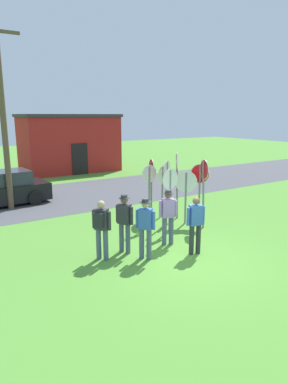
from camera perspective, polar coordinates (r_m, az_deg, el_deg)
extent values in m
plane|color=#518E33|center=(9.73, 7.29, -11.06)|extent=(80.00, 80.00, 0.00)
cube|color=#4C4C51|center=(17.26, -12.15, -0.58)|extent=(60.00, 6.40, 0.01)
cube|color=#B2231E|center=(24.81, -12.52, 7.87)|extent=(6.44, 3.73, 3.81)
cube|color=#383333|center=(24.73, -12.75, 12.49)|extent=(6.64, 3.93, 0.20)
cube|color=black|center=(23.15, -10.79, 5.48)|extent=(1.10, 0.08, 2.10)
cylinder|color=brown|center=(15.10, -22.70, 11.59)|extent=(0.24, 0.24, 7.70)
cube|color=#2D333D|center=(16.21, -22.81, 2.19)|extent=(2.35, 1.70, 0.60)
cylinder|color=black|center=(15.84, -17.93, -0.95)|extent=(0.66, 0.27, 0.64)
cylinder|color=black|center=(17.51, -19.89, 0.19)|extent=(0.66, 0.27, 0.64)
cylinder|color=slate|center=(12.59, 9.34, -0.41)|extent=(0.10, 0.10, 2.15)
cylinder|color=white|center=(12.44, 9.47, 3.07)|extent=(0.37, 0.63, 0.72)
cylinder|color=red|center=(12.43, 9.45, 3.06)|extent=(0.34, 0.58, 0.67)
cylinder|color=slate|center=(12.01, 9.99, -0.50)|extent=(0.17, 0.12, 2.39)
cylinder|color=white|center=(11.83, 10.16, 3.76)|extent=(0.27, 0.67, 0.70)
cylinder|color=red|center=(11.83, 10.12, 3.76)|extent=(0.25, 0.62, 0.65)
cylinder|color=slate|center=(11.49, 4.38, -1.59)|extent=(0.08, 0.08, 2.14)
cylinder|color=white|center=(11.33, 4.45, 2.19)|extent=(0.70, 0.12, 0.71)
cylinder|color=red|center=(11.33, 4.41, 2.20)|extent=(0.65, 0.12, 0.66)
cylinder|color=slate|center=(12.84, 1.25, 0.28)|extent=(0.09, 0.09, 2.27)
cylinder|color=white|center=(12.69, 1.27, 3.66)|extent=(0.33, 0.82, 0.88)
cylinder|color=red|center=(12.69, 1.22, 3.66)|extent=(0.31, 0.76, 0.81)
cylinder|color=slate|center=(12.99, 5.59, 0.92)|extent=(0.14, 0.14, 2.51)
cylinder|color=white|center=(12.82, 5.69, 5.30)|extent=(0.45, 0.46, 0.61)
cylinder|color=red|center=(12.82, 5.64, 5.30)|extent=(0.42, 0.43, 0.57)
cylinder|color=slate|center=(11.96, 0.89, -0.85)|extent=(0.08, 0.08, 2.19)
cylinder|color=white|center=(11.78, 0.90, 3.12)|extent=(0.61, 0.06, 0.61)
cylinder|color=red|center=(11.79, 0.87, 3.13)|extent=(0.57, 0.06, 0.57)
cylinder|color=slate|center=(12.42, 7.05, -1.09)|extent=(0.10, 0.10, 1.91)
cylinder|color=white|center=(12.28, 7.13, 1.72)|extent=(0.64, 0.51, 0.80)
cylinder|color=red|center=(12.29, 7.12, 1.73)|extent=(0.59, 0.47, 0.74)
cylinder|color=slate|center=(12.13, 3.83, -0.37)|extent=(0.10, 0.10, 2.32)
cylinder|color=white|center=(11.97, 3.89, 3.60)|extent=(0.61, 0.43, 0.74)
cylinder|color=red|center=(11.97, 3.85, 3.60)|extent=(0.57, 0.40, 0.69)
cylinder|color=slate|center=(13.21, 3.11, 0.00)|extent=(0.09, 0.09, 1.98)
cylinder|color=white|center=(13.08, 3.15, 2.92)|extent=(0.67, 0.34, 0.74)
cylinder|color=red|center=(13.08, 3.11, 2.93)|extent=(0.62, 0.32, 0.68)
cylinder|color=#4C5670|center=(9.50, -0.40, -8.67)|extent=(0.14, 0.14, 0.88)
cylinder|color=#4C5670|center=(9.43, 0.86, -8.85)|extent=(0.14, 0.14, 0.88)
cube|color=#3860B7|center=(9.22, 0.23, -4.54)|extent=(0.39, 0.42, 0.58)
cylinder|color=#3860B7|center=(9.31, -1.15, -4.49)|extent=(0.09, 0.09, 0.52)
cylinder|color=#3860B7|center=(9.14, 1.63, -4.83)|extent=(0.09, 0.09, 0.52)
sphere|color=tan|center=(9.10, 0.23, -2.05)|extent=(0.21, 0.21, 0.21)
cylinder|color=#333338|center=(9.09, 0.23, -1.70)|extent=(0.31, 0.31, 0.02)
cylinder|color=#333338|center=(9.08, 0.23, -1.39)|extent=(0.19, 0.19, 0.09)
cylinder|color=#4C5670|center=(10.48, 3.45, -6.61)|extent=(0.14, 0.14, 0.88)
cylinder|color=#4C5670|center=(10.53, 4.62, -6.53)|extent=(0.14, 0.14, 0.88)
cube|color=#9E7AB2|center=(10.28, 4.10, -2.73)|extent=(0.42, 0.34, 0.58)
cylinder|color=#9E7AB2|center=(10.23, 2.80, -2.91)|extent=(0.09, 0.09, 0.52)
cylinder|color=#9E7AB2|center=(10.35, 5.39, -2.76)|extent=(0.09, 0.09, 0.52)
sphere|color=brown|center=(10.18, 4.14, -0.48)|extent=(0.21, 0.21, 0.21)
cylinder|color=#333338|center=(10.17, 4.14, -0.16)|extent=(0.31, 0.31, 0.02)
cylinder|color=#333338|center=(10.16, 4.15, 0.11)|extent=(0.19, 0.19, 0.09)
cylinder|color=#4C5670|center=(9.55, -7.67, -8.69)|extent=(0.14, 0.14, 0.88)
cylinder|color=#4C5670|center=(9.45, -6.48, -8.89)|extent=(0.14, 0.14, 0.88)
cube|color=#333338|center=(9.25, -7.20, -4.58)|extent=(0.39, 0.42, 0.58)
cylinder|color=#333338|center=(9.37, -8.50, -4.53)|extent=(0.09, 0.09, 0.52)
cylinder|color=#333338|center=(9.15, -5.87, -4.88)|extent=(0.09, 0.09, 0.52)
sphere|color=tan|center=(9.14, -7.28, -2.10)|extent=(0.21, 0.21, 0.21)
cube|color=#232328|center=(9.10, -7.72, -4.76)|extent=(0.27, 0.29, 0.40)
cylinder|color=#4C5670|center=(9.96, -3.82, -7.67)|extent=(0.14, 0.14, 0.88)
cylinder|color=#4C5670|center=(9.85, -2.73, -7.89)|extent=(0.14, 0.14, 0.88)
cube|color=#333338|center=(9.67, -3.34, -3.73)|extent=(0.37, 0.42, 0.58)
cylinder|color=#333338|center=(9.80, -4.53, -3.64)|extent=(0.09, 0.09, 0.52)
cylinder|color=#333338|center=(9.56, -2.11, -4.04)|extent=(0.09, 0.09, 0.52)
sphere|color=brown|center=(9.56, -3.37, -1.34)|extent=(0.21, 0.21, 0.21)
cylinder|color=#333338|center=(9.55, -3.37, -1.01)|extent=(0.31, 0.31, 0.02)
cylinder|color=#333338|center=(9.54, -3.38, -0.72)|extent=(0.19, 0.19, 0.09)
cylinder|color=#2D2D33|center=(9.85, 8.04, -8.01)|extent=(0.14, 0.14, 0.88)
cylinder|color=#2D2D33|center=(9.95, 9.16, -7.83)|extent=(0.14, 0.14, 0.88)
cube|color=#3860B7|center=(9.67, 8.75, -3.87)|extent=(0.40, 0.29, 0.58)
cylinder|color=#3860B7|center=(9.56, 7.49, -4.15)|extent=(0.09, 0.09, 0.52)
cylinder|color=#3860B7|center=(9.79, 9.97, -3.82)|extent=(0.09, 0.09, 0.52)
sphere|color=brown|center=(9.56, 8.83, -1.49)|extent=(0.21, 0.21, 0.21)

